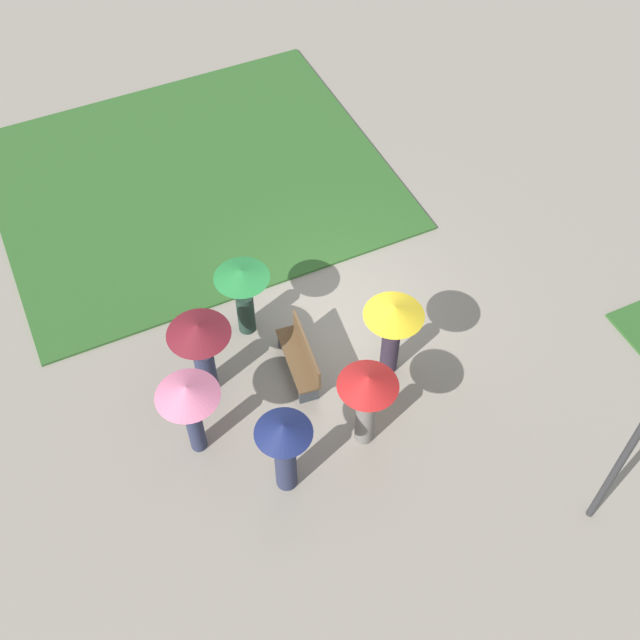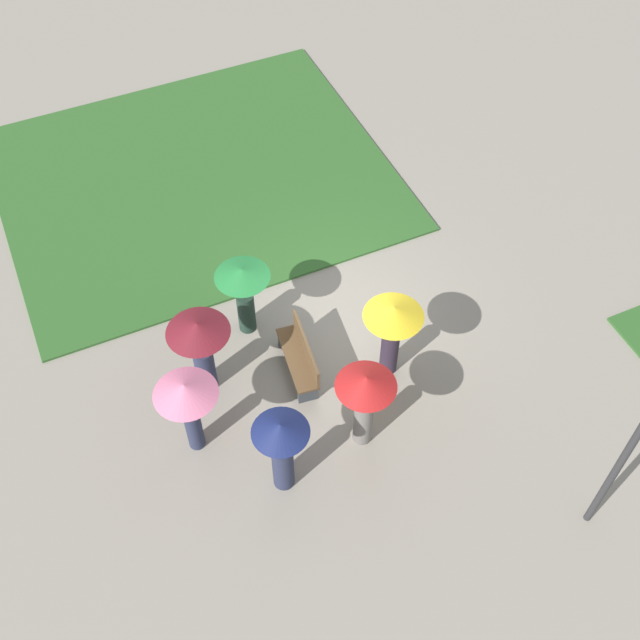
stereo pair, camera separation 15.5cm
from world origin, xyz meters
name	(u,v)px [view 2 (the right image)]	position (x,y,z in m)	size (l,w,h in m)	color
ground_plane	(337,315)	(0.00, 0.00, 0.00)	(90.00, 90.00, 0.00)	gray
lawn_patch_near	(195,179)	(-5.07, -1.32, 0.03)	(7.64, 8.84, 0.06)	#2D5B26
park_bench	(301,356)	(0.97, -1.22, 0.46)	(1.60, 0.60, 0.90)	brown
crowd_person_navy	(282,445)	(3.01, -2.42, 1.26)	(0.96, 0.96, 1.90)	#282D47
crowd_person_pink	(187,399)	(1.67, -3.56, 1.47)	(1.10, 1.10, 1.88)	#282D47
crowd_person_maroon	(200,342)	(0.53, -2.96, 1.34)	(1.15, 1.15, 1.86)	#282D47
crowd_person_green	(243,287)	(-0.44, -1.77, 1.24)	(1.06, 1.06, 1.74)	#1E3328
crowd_person_red	(365,395)	(2.78, -0.79, 1.39)	(1.05, 1.05, 1.92)	slate
crowd_person_yellow	(393,324)	(1.60, 0.33, 1.37)	(1.11, 1.11, 1.85)	#2D2333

